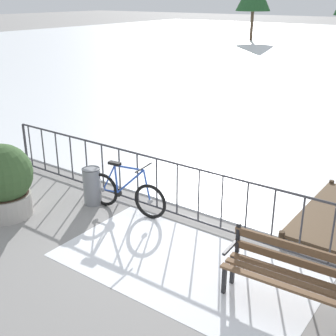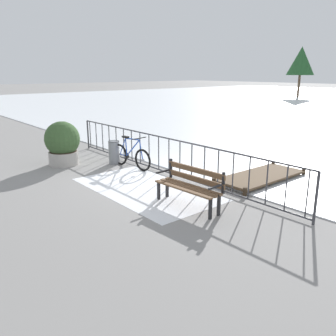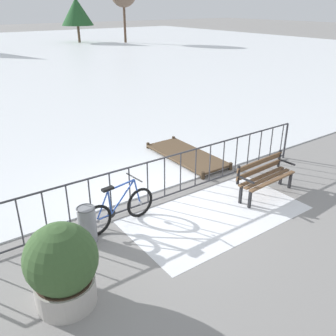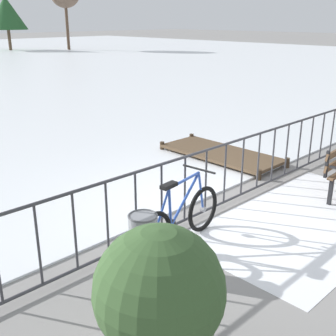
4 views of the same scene
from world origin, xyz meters
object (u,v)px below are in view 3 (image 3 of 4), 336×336
Objects in this scene: park_bench at (264,174)px; trash_bin at (87,224)px; planter_with_shrub at (62,266)px; bicycle_near_railing at (119,210)px.

trash_bin is at bearing 171.01° from park_bench.
park_bench is at bearing 6.79° from planter_with_shrub.
bicycle_near_railing is 1.26× the size of planter_with_shrub.
planter_with_shrub is at bearing -173.21° from park_bench.
park_bench reaches higher than trash_bin.
bicycle_near_railing reaches higher than park_bench.
park_bench is 1.20× the size of planter_with_shrub.
park_bench is 2.22× the size of trash_bin.
park_bench is at bearing -8.99° from trash_bin.
trash_bin is (-0.75, -0.13, 0.00)m from bicycle_near_railing.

